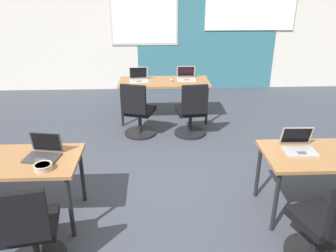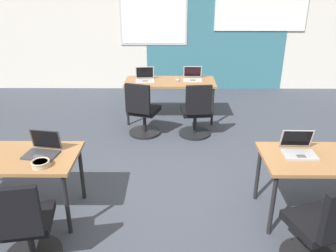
# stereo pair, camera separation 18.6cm
# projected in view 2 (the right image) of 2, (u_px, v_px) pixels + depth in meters

# --- Properties ---
(ground_plane) EXTENTS (24.00, 24.00, 0.00)m
(ground_plane) POSITION_uv_depth(u_px,v_px,m) (170.00, 184.00, 4.28)
(ground_plane) COLOR #383D47
(back_wall_assembly) EXTENTS (10.00, 0.27, 2.80)m
(back_wall_assembly) POSITION_uv_depth(u_px,v_px,m) (172.00, 27.00, 7.56)
(back_wall_assembly) COLOR silver
(back_wall_assembly) RESTS_ON ground
(desk_near_left) EXTENTS (1.60, 0.70, 0.72)m
(desk_near_left) POSITION_uv_depth(u_px,v_px,m) (0.00, 161.00, 3.48)
(desk_near_left) COLOR olive
(desk_near_left) RESTS_ON ground
(desk_far_center) EXTENTS (1.60, 0.70, 0.72)m
(desk_far_center) POSITION_uv_depth(u_px,v_px,m) (170.00, 84.00, 6.03)
(desk_far_center) COLOR olive
(desk_far_center) RESTS_ON ground
(laptop_near_right_inner) EXTENTS (0.34, 0.31, 0.23)m
(laptop_near_right_inner) POSITION_uv_depth(u_px,v_px,m) (298.00, 149.00, 3.49)
(laptop_near_right_inner) COLOR #9E9EA3
(laptop_near_right_inner) RESTS_ON desk_near_right
(chair_near_right_inner) EXTENTS (0.56, 0.61, 0.92)m
(chair_near_right_inner) POSITION_uv_depth(u_px,v_px,m) (321.00, 233.00, 2.90)
(chair_near_right_inner) COLOR black
(chair_near_right_inner) RESTS_ON ground
(laptop_far_left) EXTENTS (0.36, 0.31, 0.23)m
(laptop_far_left) POSITION_uv_depth(u_px,v_px,m) (145.00, 78.00, 6.02)
(laptop_far_left) COLOR #B7B7BC
(laptop_far_left) RESTS_ON desk_far_center
(chair_far_left) EXTENTS (0.56, 0.61, 0.92)m
(chair_far_left) POSITION_uv_depth(u_px,v_px,m) (143.00, 114.00, 5.47)
(chair_far_left) COLOR black
(chair_far_left) RESTS_ON ground
(laptop_far_right) EXTENTS (0.34, 0.31, 0.23)m
(laptop_far_right) POSITION_uv_depth(u_px,v_px,m) (193.00, 77.00, 6.07)
(laptop_far_right) COLOR #B7B7BC
(laptop_far_right) RESTS_ON desk_far_center
(mouse_far_right) EXTENTS (0.08, 0.11, 0.03)m
(mouse_far_right) POSITION_uv_depth(u_px,v_px,m) (178.00, 80.00, 6.02)
(mouse_far_right) COLOR #B2B2B7
(mouse_far_right) RESTS_ON desk_far_center
(chair_far_right) EXTENTS (0.52, 0.56, 0.92)m
(chair_far_right) POSITION_uv_depth(u_px,v_px,m) (196.00, 115.00, 5.44)
(chair_far_right) COLOR black
(chair_far_right) RESTS_ON ground
(laptop_near_left_inner) EXTENTS (0.37, 0.32, 0.24)m
(laptop_near_left_inner) POSITION_uv_depth(u_px,v_px,m) (43.00, 149.00, 3.48)
(laptop_near_left_inner) COLOR #333338
(laptop_near_left_inner) RESTS_ON desk_near_left
(chair_near_left_inner) EXTENTS (0.52, 0.57, 0.92)m
(chair_near_left_inner) POSITION_uv_depth(u_px,v_px,m) (26.00, 230.00, 2.94)
(chair_near_left_inner) COLOR black
(chair_near_left_inner) RESTS_ON ground
(snack_bowl) EXTENTS (0.18, 0.18, 0.06)m
(snack_bowl) POSITION_uv_depth(u_px,v_px,m) (41.00, 163.00, 3.24)
(snack_bowl) COLOR tan
(snack_bowl) RESTS_ON desk_near_left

